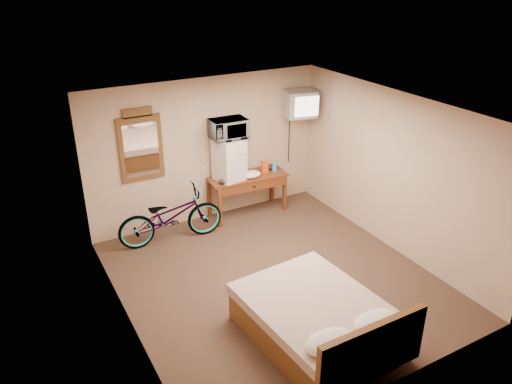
{
  "coord_description": "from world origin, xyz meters",
  "views": [
    {
      "loc": [
        -3.19,
        -5.12,
        4.21
      ],
      "look_at": [
        0.06,
        0.67,
        1.11
      ],
      "focal_mm": 35.0,
      "sensor_mm": 36.0,
      "label": 1
    }
  ],
  "objects_px": {
    "desk": "(248,182)",
    "blue_cup": "(275,167)",
    "wall_mirror": "(141,146)",
    "bed": "(320,322)",
    "crt_television": "(300,104)",
    "bicycle": "(171,216)",
    "mini_fridge": "(229,159)",
    "microwave": "(228,129)"
  },
  "relations": [
    {
      "from": "blue_cup",
      "to": "crt_television",
      "type": "height_order",
      "value": "crt_television"
    },
    {
      "from": "microwave",
      "to": "wall_mirror",
      "type": "xyz_separation_m",
      "value": [
        -1.44,
        0.23,
        -0.12
      ]
    },
    {
      "from": "mini_fridge",
      "to": "bicycle",
      "type": "bearing_deg",
      "value": -167.63
    },
    {
      "from": "bicycle",
      "to": "microwave",
      "type": "bearing_deg",
      "value": -72.64
    },
    {
      "from": "mini_fridge",
      "to": "wall_mirror",
      "type": "xyz_separation_m",
      "value": [
        -1.44,
        0.23,
        0.42
      ]
    },
    {
      "from": "desk",
      "to": "blue_cup",
      "type": "xyz_separation_m",
      "value": [
        0.53,
        -0.02,
        0.19
      ]
    },
    {
      "from": "crt_television",
      "to": "mini_fridge",
      "type": "bearing_deg",
      "value": 179.16
    },
    {
      "from": "blue_cup",
      "to": "bed",
      "type": "relative_size",
      "value": 0.08
    },
    {
      "from": "desk",
      "to": "crt_television",
      "type": "bearing_deg",
      "value": 1.19
    },
    {
      "from": "wall_mirror",
      "to": "crt_television",
      "type": "bearing_deg",
      "value": -5.09
    },
    {
      "from": "bicycle",
      "to": "bed",
      "type": "height_order",
      "value": "bicycle"
    },
    {
      "from": "desk",
      "to": "wall_mirror",
      "type": "distance_m",
      "value": 2.02
    },
    {
      "from": "microwave",
      "to": "bed",
      "type": "bearing_deg",
      "value": -95.95
    },
    {
      "from": "microwave",
      "to": "crt_television",
      "type": "xyz_separation_m",
      "value": [
        1.39,
        -0.02,
        0.25
      ]
    },
    {
      "from": "blue_cup",
      "to": "bed",
      "type": "distance_m",
      "value": 3.67
    },
    {
      "from": "blue_cup",
      "to": "bicycle",
      "type": "relative_size",
      "value": 0.09
    },
    {
      "from": "microwave",
      "to": "bed",
      "type": "xyz_separation_m",
      "value": [
        -0.51,
        -3.42,
        -1.36
      ]
    },
    {
      "from": "wall_mirror",
      "to": "bicycle",
      "type": "distance_m",
      "value": 1.22
    },
    {
      "from": "desk",
      "to": "bicycle",
      "type": "bearing_deg",
      "value": -171.83
    },
    {
      "from": "crt_television",
      "to": "bicycle",
      "type": "distance_m",
      "value": 2.99
    },
    {
      "from": "bicycle",
      "to": "bed",
      "type": "relative_size",
      "value": 0.87
    },
    {
      "from": "blue_cup",
      "to": "mini_fridge",
      "type": "bearing_deg",
      "value": 175.65
    },
    {
      "from": "wall_mirror",
      "to": "bicycle",
      "type": "bearing_deg",
      "value": -65.22
    },
    {
      "from": "blue_cup",
      "to": "bicycle",
      "type": "bearing_deg",
      "value": -174.54
    },
    {
      "from": "microwave",
      "to": "blue_cup",
      "type": "height_order",
      "value": "microwave"
    },
    {
      "from": "bicycle",
      "to": "bed",
      "type": "distance_m",
      "value": 3.24
    },
    {
      "from": "desk",
      "to": "bed",
      "type": "height_order",
      "value": "bed"
    },
    {
      "from": "mini_fridge",
      "to": "wall_mirror",
      "type": "relative_size",
      "value": 0.62
    },
    {
      "from": "desk",
      "to": "bed",
      "type": "xyz_separation_m",
      "value": [
        -0.86,
        -3.38,
        -0.34
      ]
    },
    {
      "from": "microwave",
      "to": "crt_television",
      "type": "relative_size",
      "value": 0.93
    },
    {
      "from": "desk",
      "to": "bicycle",
      "type": "relative_size",
      "value": 0.84
    },
    {
      "from": "microwave",
      "to": "wall_mirror",
      "type": "height_order",
      "value": "wall_mirror"
    },
    {
      "from": "wall_mirror",
      "to": "bed",
      "type": "xyz_separation_m",
      "value": [
        0.93,
        -3.66,
        -1.24
      ]
    },
    {
      "from": "mini_fridge",
      "to": "microwave",
      "type": "relative_size",
      "value": 1.24
    },
    {
      "from": "desk",
      "to": "microwave",
      "type": "relative_size",
      "value": 2.4
    },
    {
      "from": "desk",
      "to": "microwave",
      "type": "height_order",
      "value": "microwave"
    },
    {
      "from": "mini_fridge",
      "to": "bicycle",
      "type": "relative_size",
      "value": 0.43
    },
    {
      "from": "mini_fridge",
      "to": "bed",
      "type": "bearing_deg",
      "value": -98.5
    },
    {
      "from": "wall_mirror",
      "to": "bed",
      "type": "height_order",
      "value": "wall_mirror"
    },
    {
      "from": "blue_cup",
      "to": "bed",
      "type": "xyz_separation_m",
      "value": [
        -1.38,
        -3.36,
        -0.53
      ]
    },
    {
      "from": "crt_television",
      "to": "bicycle",
      "type": "xyz_separation_m",
      "value": [
        -2.6,
        -0.24,
        -1.46
      ]
    },
    {
      "from": "mini_fridge",
      "to": "microwave",
      "type": "bearing_deg",
      "value": 56.33
    }
  ]
}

